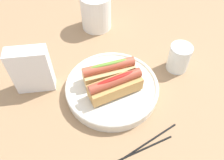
# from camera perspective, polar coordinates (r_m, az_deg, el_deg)

# --- Properties ---
(ground_plane) EXTENTS (2.40, 2.40, 0.00)m
(ground_plane) POSITION_cam_1_polar(r_m,az_deg,el_deg) (0.71, -0.35, -2.10)
(ground_plane) COLOR #9E7A56
(serving_bowl) EXTENTS (0.27, 0.27, 0.04)m
(serving_bowl) POSITION_cam_1_polar(r_m,az_deg,el_deg) (0.68, 0.00, -1.96)
(serving_bowl) COLOR silver
(serving_bowl) RESTS_ON ground_plane
(hotdog_front) EXTENTS (0.15, 0.07, 0.06)m
(hotdog_front) POSITION_cam_1_polar(r_m,az_deg,el_deg) (0.63, 0.96, -1.32)
(hotdog_front) COLOR tan
(hotdog_front) RESTS_ON serving_bowl
(hotdog_back) EXTENTS (0.15, 0.05, 0.06)m
(hotdog_back) POSITION_cam_1_polar(r_m,az_deg,el_deg) (0.67, -0.91, 2.12)
(hotdog_back) COLOR #DBB270
(hotdog_back) RESTS_ON serving_bowl
(water_glass) EXTENTS (0.07, 0.07, 0.09)m
(water_glass) POSITION_cam_1_polar(r_m,az_deg,el_deg) (0.76, 16.07, 5.01)
(water_glass) COLOR white
(water_glass) RESTS_ON ground_plane
(paper_towel_roll) EXTENTS (0.11, 0.11, 0.13)m
(paper_towel_roll) POSITION_cam_1_polar(r_m,az_deg,el_deg) (0.89, -3.95, 16.39)
(paper_towel_roll) COLOR white
(paper_towel_roll) RESTS_ON ground_plane
(napkin_box) EXTENTS (0.12, 0.06, 0.15)m
(napkin_box) POSITION_cam_1_polar(r_m,az_deg,el_deg) (0.69, -19.18, 2.32)
(napkin_box) COLOR white
(napkin_box) RESTS_ON ground_plane
(chopstick_near) EXTENTS (0.21, 0.06, 0.01)m
(chopstick_near) POSITION_cam_1_polar(r_m,az_deg,el_deg) (0.62, 7.67, -15.62)
(chopstick_near) COLOR black
(chopstick_near) RESTS_ON ground_plane
(chopstick_far) EXTENTS (0.22, 0.03, 0.01)m
(chopstick_far) POSITION_cam_1_polar(r_m,az_deg,el_deg) (0.61, 5.43, -17.51)
(chopstick_far) COLOR black
(chopstick_far) RESTS_ON ground_plane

